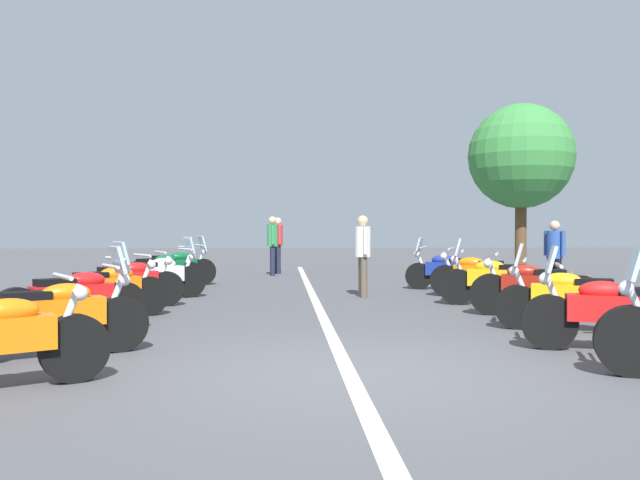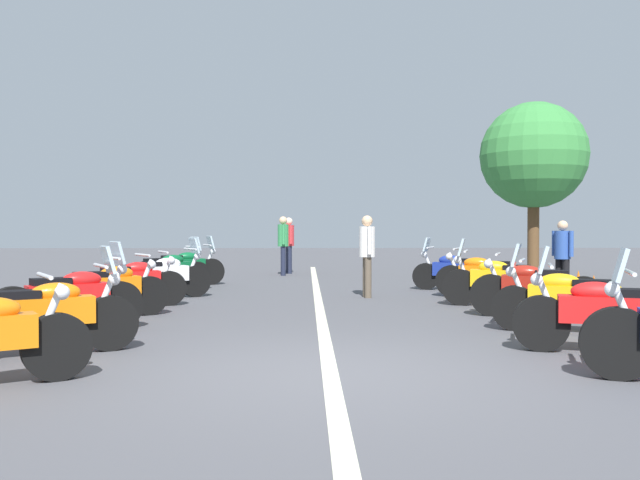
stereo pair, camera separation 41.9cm
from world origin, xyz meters
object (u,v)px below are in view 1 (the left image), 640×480
Objects in this scene: bystander_0 at (363,249)px; roadside_tree_0 at (521,157)px; bystander_1 at (278,241)px; bystander_3 at (554,252)px; traffic_cone_0 at (589,293)px; bystander_2 at (272,241)px; motorcycle_left_row_3 at (106,290)px; motorcycle_right_row_4 at (498,280)px; traffic_cone_1 at (572,286)px; motorcycle_left_row_1 at (52,315)px; motorcycle_left_row_4 at (127,283)px; motorcycle_left_row_7 at (174,267)px; motorcycle_right_row_5 at (479,275)px; motorcycle_left_row_2 at (74,299)px; motorcycle_left_row_5 at (156,276)px; motorcycle_right_row_2 at (573,298)px; motorcycle_left_row_6 at (159,271)px; motorcycle_right_row_3 at (534,287)px; motorcycle_right_row_6 at (449,270)px; motorcycle_right_row_1 at (616,311)px.

roadside_tree_0 reaches higher than bystander_0.
bystander_1 reaches higher than bystander_3.
bystander_2 reaches higher than traffic_cone_0.
motorcycle_left_row_3 is 6.77m from motorcycle_right_row_4.
motorcycle_left_row_3 is at bearing 103.29° from traffic_cone_1.
motorcycle_left_row_1 is 1.17× the size of bystander_0.
bystander_2 reaches higher than motorcycle_left_row_4.
motorcycle_left_row_7 reaches higher than motorcycle_left_row_3.
motorcycle_right_row_5 is (5.93, -6.49, -0.01)m from motorcycle_left_row_1.
motorcycle_left_row_2 is 8.95m from traffic_cone_1.
bystander_0 is 7.29m from bystander_1.
motorcycle_left_row_4 is 1.10× the size of bystander_2.
traffic_cone_1 is 6.99m from roadside_tree_0.
motorcycle_left_row_7 is 4.17m from bystander_2.
motorcycle_left_row_7 is 1.16× the size of bystander_2.
motorcycle_left_row_2 is 4.30m from motorcycle_left_row_5.
motorcycle_left_row_5 is 7.80m from motorcycle_right_row_2.
motorcycle_left_row_6 is 10.60m from roadside_tree_0.
motorcycle_right_row_3 is (-5.89, -6.62, -0.01)m from motorcycle_left_row_7.
motorcycle_left_row_5 is 1.08× the size of bystander_2.
bystander_2 reaches higher than motorcycle_right_row_6.
motorcycle_left_row_2 is 0.90× the size of motorcycle_right_row_5.
motorcycle_right_row_5 is at bearing 169.50° from bystander_0.
motorcycle_right_row_2 is (1.45, -6.42, -0.00)m from motorcycle_left_row_1.
motorcycle_left_row_6 reaches higher than motorcycle_right_row_2.
motorcycle_left_row_1 is at bearing 35.31° from motorcycle_right_row_2.
bystander_0 is 4.01m from bystander_3.
motorcycle_left_row_4 is (4.44, 0.23, -0.01)m from motorcycle_left_row_1.
motorcycle_left_row_6 is at bearing 24.00° from motorcycle_right_row_6.
motorcycle_right_row_4 is (-4.40, -6.54, 0.00)m from motorcycle_left_row_7.
motorcycle_right_row_3 is 10.98m from bystander_1.
motorcycle_left_row_5 is 0.94× the size of motorcycle_right_row_2.
motorcycle_left_row_7 is 1.04× the size of motorcycle_right_row_3.
motorcycle_left_row_4 is 4.42m from motorcycle_left_row_7.
motorcycle_right_row_2 is at bearing 115.38° from motorcycle_right_row_6.
traffic_cone_1 is (2.05, -1.53, -0.17)m from motorcycle_right_row_3.
motorcycle_right_row_3 is (1.52, -0.05, 0.00)m from motorcycle_right_row_2.
motorcycle_right_row_6 is at bearing 35.49° from traffic_cone_1.
motorcycle_right_row_3 is 9.12m from roadside_tree_0.
motorcycle_left_row_1 is at bearing -116.80° from bystander_1.
motorcycle_left_row_2 is at bearing 112.59° from traffic_cone_1.
bystander_0 reaches higher than motorcycle_right_row_4.
motorcycle_right_row_2 is at bearing 109.24° from bystander_0.
bystander_0 reaches higher than traffic_cone_0.
motorcycle_left_row_1 is at bearing 52.37° from motorcycle_right_row_4.
motorcycle_right_row_6 is (1.53, 0.21, -0.00)m from motorcycle_right_row_5.
motorcycle_left_row_1 is at bearing 122.09° from traffic_cone_1.
motorcycle_left_row_3 is at bearing 29.30° from motorcycle_right_row_4.
motorcycle_right_row_1 is at bearing 103.34° from bystander_2.
motorcycle_left_row_3 is (1.49, -0.03, -0.02)m from motorcycle_left_row_2.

